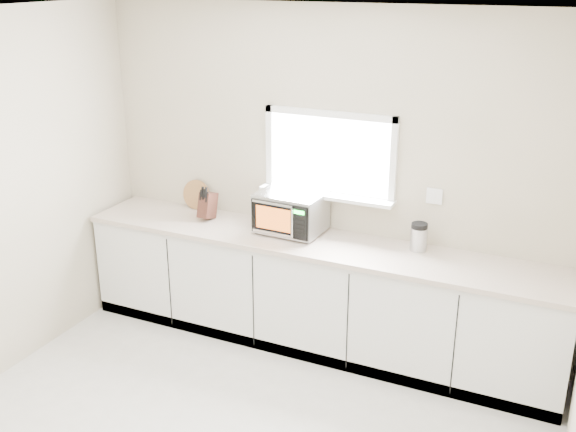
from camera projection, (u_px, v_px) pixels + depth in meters
The scene contains 7 objects.
back_wall at pixel (330, 177), 5.40m from camera, with size 4.00×0.17×2.70m.
cabinets at pixel (314, 295), 5.47m from camera, with size 3.92×0.60×0.88m, color silver.
countertop at pixel (314, 243), 5.30m from camera, with size 3.92×0.64×0.04m, color beige.
microwave at pixel (291, 212), 5.41m from camera, with size 0.53×0.45×0.33m.
knife_block at pixel (208, 205), 5.70m from camera, with size 0.10×0.21×0.30m.
cutting_board at pixel (196, 195), 5.95m from camera, with size 0.27×0.27×0.02m, color #9C683C.
coffee_grinder at pixel (419, 237), 5.08m from camera, with size 0.14×0.14×0.22m.
Camera 1 is at (1.88, -2.84, 2.94)m, focal length 42.00 mm.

